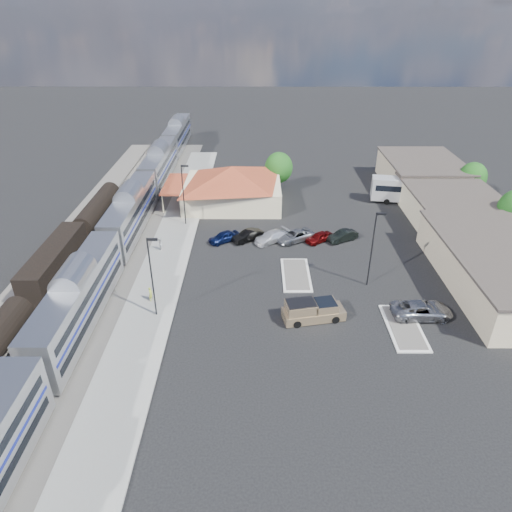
{
  "coord_description": "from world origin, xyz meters",
  "views": [
    {
      "loc": [
        -0.62,
        -44.13,
        28.38
      ],
      "look_at": [
        -0.74,
        1.68,
        2.8
      ],
      "focal_mm": 32.0,
      "sensor_mm": 36.0,
      "label": 1
    }
  ],
  "objects_px": {
    "station_depot": "(232,185)",
    "suv": "(422,310)",
    "coach_bus": "(412,189)",
    "pickup_truck": "(314,311)"
  },
  "relations": [
    {
      "from": "suv",
      "to": "coach_bus",
      "type": "xyz_separation_m",
      "value": [
        7.79,
        30.5,
        1.44
      ]
    },
    {
      "from": "station_depot",
      "to": "coach_bus",
      "type": "bearing_deg",
      "value": 0.75
    },
    {
      "from": "station_depot",
      "to": "pickup_truck",
      "type": "xyz_separation_m",
      "value": [
        9.69,
        -30.53,
        -2.11
      ]
    },
    {
      "from": "suv",
      "to": "coach_bus",
      "type": "bearing_deg",
      "value": -16.6
    },
    {
      "from": "station_depot",
      "to": "suv",
      "type": "xyz_separation_m",
      "value": [
        20.77,
        -30.13,
        -2.27
      ]
    },
    {
      "from": "suv",
      "to": "pickup_truck",
      "type": "bearing_deg",
      "value": 89.76
    },
    {
      "from": "pickup_truck",
      "to": "coach_bus",
      "type": "bearing_deg",
      "value": -42.48
    },
    {
      "from": "station_depot",
      "to": "suv",
      "type": "relative_size",
      "value": 2.96
    },
    {
      "from": "station_depot",
      "to": "suv",
      "type": "bearing_deg",
      "value": -55.42
    },
    {
      "from": "coach_bus",
      "to": "suv",
      "type": "bearing_deg",
      "value": 175.26
    }
  ]
}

